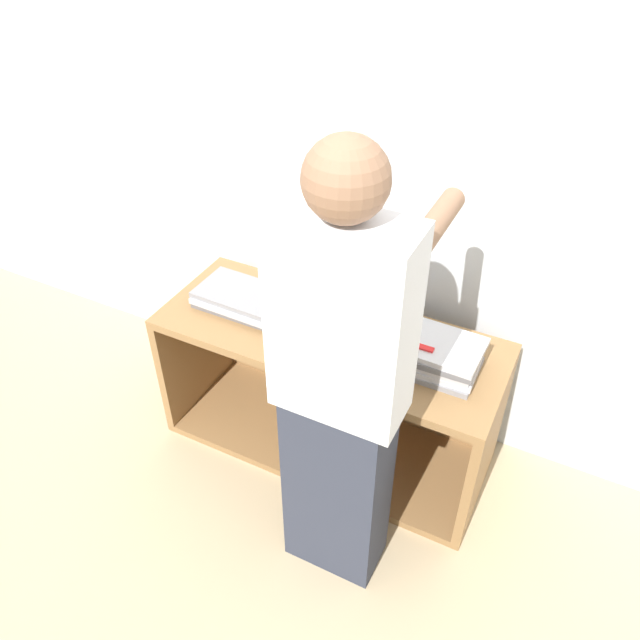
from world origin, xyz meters
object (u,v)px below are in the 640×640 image
at_px(laptop_stack_left, 243,299).
at_px(laptop_stack_right, 428,352).
at_px(laptop_open, 335,316).
at_px(person, 341,394).

xyz_separation_m(laptop_stack_left, laptop_stack_right, (0.80, -0.00, 0.02)).
relative_size(laptop_open, laptop_stack_left, 0.98).
distance_m(laptop_open, person, 0.60).
height_order(laptop_open, laptop_stack_left, laptop_open).
distance_m(laptop_open, laptop_stack_left, 0.40).
bearing_deg(person, laptop_stack_left, 145.01).
bearing_deg(laptop_open, laptop_stack_right, -7.54).
bearing_deg(laptop_stack_left, laptop_open, 7.18).
bearing_deg(laptop_stack_left, person, -34.99).
xyz_separation_m(laptop_open, laptop_stack_left, (-0.40, -0.05, -0.01)).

